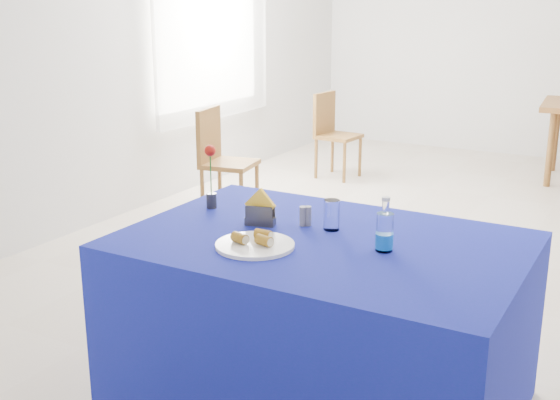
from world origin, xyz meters
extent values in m
plane|color=beige|center=(0.00, 0.00, 0.00)|extent=(7.00, 7.00, 0.00)
plane|color=silver|center=(0.00, 3.50, 1.40)|extent=(5.00, 0.00, 5.00)
plane|color=silver|center=(0.00, -3.50, 1.40)|extent=(5.00, 0.00, 5.00)
plane|color=silver|center=(-2.50, 0.00, 1.40)|extent=(0.00, 7.00, 7.00)
cube|color=white|center=(-2.47, 0.80, 1.55)|extent=(0.04, 1.50, 1.60)
cube|color=white|center=(-2.40, 0.80, 1.55)|extent=(0.04, 1.75, 1.85)
cylinder|color=white|center=(-0.02, -2.41, 0.77)|extent=(0.31, 0.31, 0.01)
cylinder|color=white|center=(0.14, -2.07, 0.82)|extent=(0.07, 0.07, 0.13)
cylinder|color=slate|center=(0.03, -2.07, 0.80)|extent=(0.03, 0.03, 0.08)
cylinder|color=slate|center=(0.01, -2.08, 0.80)|extent=(0.03, 0.03, 0.08)
cube|color=navy|center=(0.16, -2.19, 0.38)|extent=(1.60, 1.10, 0.76)
cylinder|color=white|center=(0.43, -2.21, 0.83)|extent=(0.07, 0.07, 0.15)
cylinder|color=blue|center=(0.43, -2.21, 0.80)|extent=(0.07, 0.07, 0.06)
cylinder|color=silver|center=(0.43, -2.21, 0.94)|extent=(0.03, 0.03, 0.05)
cylinder|color=white|center=(0.43, -2.21, 0.97)|extent=(0.03, 0.03, 0.01)
cube|color=#35353A|center=(-0.15, -2.16, 0.78)|extent=(0.14, 0.08, 0.03)
cube|color=#343439|center=(-0.14, -2.19, 0.81)|extent=(0.12, 0.04, 0.09)
cube|color=#3D3D42|center=(-0.16, -2.14, 0.81)|extent=(0.12, 0.04, 0.09)
cube|color=yellow|center=(-0.15, -2.16, 0.85)|extent=(0.15, 0.02, 0.15)
cylinder|color=#242429|center=(-0.48, -2.05, 0.80)|extent=(0.05, 0.05, 0.07)
cylinder|color=#1B6E23|center=(-0.48, -2.05, 0.91)|extent=(0.01, 0.01, 0.22)
sphere|color=#BA160C|center=(-0.48, -2.05, 1.03)|extent=(0.05, 0.05, 0.05)
cylinder|color=brown|center=(0.39, 2.19, 0.35)|extent=(0.06, 0.06, 0.71)
cylinder|color=brown|center=(0.33, 2.88, 0.35)|extent=(0.06, 0.06, 0.71)
cylinder|color=brown|center=(-1.50, -0.20, 0.21)|extent=(0.03, 0.03, 0.42)
cylinder|color=brown|center=(-1.56, 0.13, 0.21)|extent=(0.03, 0.03, 0.42)
cylinder|color=brown|center=(-1.83, -0.26, 0.21)|extent=(0.03, 0.03, 0.42)
cylinder|color=brown|center=(-1.89, 0.07, 0.21)|extent=(0.03, 0.03, 0.42)
cube|color=brown|center=(-1.69, -0.07, 0.43)|extent=(0.45, 0.45, 0.04)
cube|color=brown|center=(-1.87, -0.10, 0.66)|extent=(0.10, 0.39, 0.43)
cylinder|color=brown|center=(-1.33, 1.37, 0.20)|extent=(0.03, 0.03, 0.40)
cylinder|color=brown|center=(-1.31, 1.68, 0.20)|extent=(0.03, 0.03, 0.40)
cylinder|color=brown|center=(-1.65, 1.40, 0.20)|extent=(0.03, 0.03, 0.40)
cylinder|color=brown|center=(-1.62, 1.71, 0.20)|extent=(0.03, 0.03, 0.40)
cube|color=brown|center=(-1.48, 1.54, 0.41)|extent=(0.40, 0.40, 0.04)
cube|color=brown|center=(-1.65, 1.55, 0.63)|extent=(0.07, 0.37, 0.41)
cylinder|color=gold|center=(-0.08, -2.44, 0.80)|extent=(0.08, 0.06, 0.04)
cylinder|color=beige|center=(-0.05, -2.45, 0.80)|extent=(0.01, 0.03, 0.03)
cylinder|color=gold|center=(0.02, -2.42, 0.80)|extent=(0.07, 0.06, 0.04)
cylinder|color=beige|center=(0.05, -2.43, 0.80)|extent=(0.01, 0.03, 0.03)
cylinder|color=gold|center=(-0.02, -2.36, 0.80)|extent=(0.07, 0.04, 0.04)
cylinder|color=beige|center=(0.01, -2.36, 0.80)|extent=(0.00, 0.03, 0.03)
camera|label=1|loc=(1.33, -4.62, 1.69)|focal=45.00mm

